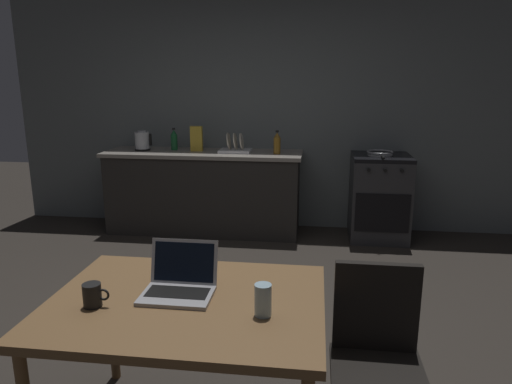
% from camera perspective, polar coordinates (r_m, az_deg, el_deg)
% --- Properties ---
extents(ground_plane, '(12.00, 12.00, 0.00)m').
position_cam_1_polar(ground_plane, '(3.33, -4.34, -16.93)').
color(ground_plane, '#2D2823').
extents(back_wall, '(6.40, 0.10, 2.84)m').
position_cam_1_polar(back_wall, '(5.34, 4.18, 10.78)').
color(back_wall, slate).
rests_on(back_wall, ground_plane).
extents(kitchen_counter, '(2.16, 0.64, 0.91)m').
position_cam_1_polar(kitchen_counter, '(5.27, -6.31, 0.07)').
color(kitchen_counter, '#282623').
rests_on(kitchen_counter, ground_plane).
extents(stove_oven, '(0.60, 0.62, 0.91)m').
position_cam_1_polar(stove_oven, '(5.17, 14.74, -0.61)').
color(stove_oven, '#2D2D30').
rests_on(stove_oven, ground_plane).
extents(dining_table, '(1.23, 0.92, 0.73)m').
position_cam_1_polar(dining_table, '(2.21, -8.41, -14.33)').
color(dining_table, brown).
rests_on(dining_table, ground_plane).
extents(chair, '(0.40, 0.40, 0.90)m').
position_cam_1_polar(chair, '(2.25, 14.44, -18.36)').
color(chair, black).
rests_on(chair, ground_plane).
extents(laptop, '(0.32, 0.28, 0.22)m').
position_cam_1_polar(laptop, '(2.22, -9.25, -10.99)').
color(laptop, '#99999E').
rests_on(laptop, dining_table).
extents(electric_kettle, '(0.19, 0.17, 0.22)m').
position_cam_1_polar(electric_kettle, '(5.37, -13.64, 6.05)').
color(electric_kettle, black).
rests_on(electric_kettle, kitchen_counter).
extents(bottle, '(0.08, 0.08, 0.25)m').
position_cam_1_polar(bottle, '(4.99, 2.57, 5.99)').
color(bottle, '#8C601E').
rests_on(bottle, kitchen_counter).
extents(frying_pan, '(0.27, 0.44, 0.05)m').
position_cam_1_polar(frying_pan, '(5.05, 14.85, 4.58)').
color(frying_pan, gray).
rests_on(frying_pan, stove_oven).
extents(coffee_mug, '(0.12, 0.08, 0.10)m').
position_cam_1_polar(coffee_mug, '(2.19, -19.24, -11.74)').
color(coffee_mug, black).
rests_on(coffee_mug, dining_table).
extents(drinking_glass, '(0.07, 0.07, 0.14)m').
position_cam_1_polar(drinking_glass, '(2.00, 0.86, -12.98)').
color(drinking_glass, '#99B7C6').
rests_on(drinking_glass, dining_table).
extents(cereal_box, '(0.13, 0.05, 0.27)m').
position_cam_1_polar(cereal_box, '(5.20, -7.24, 6.44)').
color(cereal_box, gold).
rests_on(cereal_box, kitchen_counter).
extents(dish_rack, '(0.34, 0.26, 0.21)m').
position_cam_1_polar(dish_rack, '(5.10, -2.53, 5.38)').
color(dish_rack, silver).
rests_on(dish_rack, kitchen_counter).
extents(bottle_b, '(0.07, 0.07, 0.24)m').
position_cam_1_polar(bottle_b, '(5.34, -9.92, 6.29)').
color(bottle_b, '#19592D').
rests_on(bottle_b, kitchen_counter).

